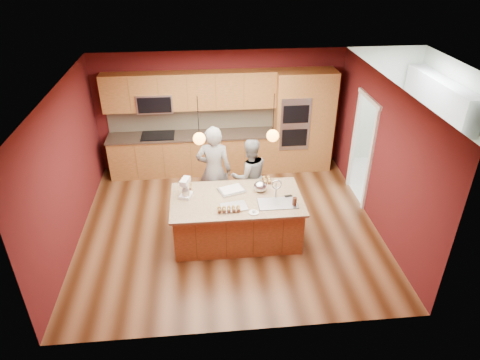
{
  "coord_description": "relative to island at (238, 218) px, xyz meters",
  "views": [
    {
      "loc": [
        -0.43,
        -6.6,
        4.83
      ],
      "look_at": [
        0.2,
        -0.1,
        1.04
      ],
      "focal_mm": 32.0,
      "sensor_mm": 36.0,
      "label": 1
    }
  ],
  "objects": [
    {
      "name": "plate",
      "position": [
        0.23,
        -0.47,
        0.42
      ],
      "size": [
        0.17,
        0.17,
        0.01
      ],
      "primitive_type": "cylinder",
      "color": "white",
      "rests_on": "island"
    },
    {
      "name": "sheet_cake",
      "position": [
        -0.08,
        0.25,
        0.43
      ],
      "size": [
        0.53,
        0.46,
        0.05
      ],
      "rotation": [
        0.0,
        0.0,
        0.34
      ],
      "color": "silver",
      "rests_on": "island"
    },
    {
      "name": "phone",
      "position": [
        0.89,
        -0.02,
        0.41
      ],
      "size": [
        0.15,
        0.1,
        0.01
      ],
      "primitive_type": "cube",
      "rotation": [
        0.0,
        0.0,
        0.19
      ],
      "color": "black",
      "rests_on": "island"
    },
    {
      "name": "island",
      "position": [
        0.0,
        0.0,
        0.0
      ],
      "size": [
        2.28,
        1.28,
        1.22
      ],
      "color": "brown",
      "rests_on": "floor"
    },
    {
      "name": "oven_column",
      "position": [
        1.72,
        2.58,
        0.72
      ],
      "size": [
        1.3,
        0.62,
        2.3
      ],
      "color": "brown",
      "rests_on": "floor"
    },
    {
      "name": "stand_mixer",
      "position": [
        -0.89,
        0.16,
        0.56
      ],
      "size": [
        0.25,
        0.29,
        0.35
      ],
      "rotation": [
        0.0,
        0.0,
        -0.35
      ],
      "color": "white",
      "rests_on": "island"
    },
    {
      "name": "cupcakes_rack",
      "position": [
        -0.18,
        -0.38,
        0.46
      ],
      "size": [
        0.4,
        0.16,
        0.07
      ],
      "primitive_type": null,
      "color": "#B38A3D",
      "rests_on": "island"
    },
    {
      "name": "pendant_left",
      "position": [
        -0.61,
        0.0,
        1.57
      ],
      "size": [
        0.2,
        0.2,
        0.8
      ],
      "color": "black",
      "rests_on": "ceiling"
    },
    {
      "name": "wall_back",
      "position": [
        -0.13,
        2.89,
        0.92
      ],
      "size": [
        5.5,
        0.0,
        5.5
      ],
      "primitive_type": "plane",
      "rotation": [
        1.57,
        0.0,
        0.0
      ],
      "color": "#501415",
      "rests_on": "ground"
    },
    {
      "name": "laundry_room",
      "position": [
        4.22,
        1.59,
        1.52
      ],
      "size": [
        2.6,
        2.7,
        2.7
      ],
      "color": "silver",
      "rests_on": "ground"
    },
    {
      "name": "pendant_right",
      "position": [
        0.57,
        0.0,
        1.57
      ],
      "size": [
        0.2,
        0.2,
        0.8
      ],
      "color": "black",
      "rests_on": "ceiling"
    },
    {
      "name": "mixing_bowl",
      "position": [
        0.42,
        0.21,
        0.5
      ],
      "size": [
        0.24,
        0.24,
        0.2
      ],
      "primitive_type": "ellipsoid",
      "color": "silver",
      "rests_on": "island"
    },
    {
      "name": "floor",
      "position": [
        -0.13,
        0.39,
        -0.43
      ],
      "size": [
        5.5,
        5.5,
        0.0
      ],
      "primitive_type": "plane",
      "color": "#3E200E",
      "rests_on": "ground"
    },
    {
      "name": "doorway_trim",
      "position": [
        2.6,
        1.19,
        0.62
      ],
      "size": [
        0.08,
        1.11,
        2.2
      ],
      "primitive_type": null,
      "color": "white",
      "rests_on": "wall_right"
    },
    {
      "name": "wall_front",
      "position": [
        -0.13,
        -2.11,
        0.92
      ],
      "size": [
        5.5,
        0.0,
        5.5
      ],
      "primitive_type": "plane",
      "rotation": [
        -1.57,
        0.0,
        0.0
      ],
      "color": "#501415",
      "rests_on": "ground"
    },
    {
      "name": "tumbler",
      "position": [
        0.94,
        -0.3,
        0.48
      ],
      "size": [
        0.07,
        0.07,
        0.15
      ],
      "primitive_type": "cylinder",
      "color": "#391C11",
      "rests_on": "island"
    },
    {
      "name": "dryer",
      "position": [
        4.1,
        1.93,
        0.02
      ],
      "size": [
        0.56,
        0.58,
        0.89
      ],
      "primitive_type": "cube",
      "rotation": [
        0.0,
        0.0,
        0.01
      ],
      "color": "white",
      "rests_on": "floor"
    },
    {
      "name": "wall_left",
      "position": [
        -2.88,
        0.39,
        0.92
      ],
      "size": [
        0.0,
        5.0,
        5.0
      ],
      "primitive_type": "plane",
      "rotation": [
        1.57,
        0.0,
        1.57
      ],
      "color": "#501415",
      "rests_on": "ground"
    },
    {
      "name": "cooling_rack",
      "position": [
        -0.08,
        -0.27,
        0.42
      ],
      "size": [
        0.47,
        0.37,
        0.02
      ],
      "primitive_type": "cube",
      "rotation": [
        0.0,
        0.0,
        0.16
      ],
      "color": "#B6B8BE",
      "rests_on": "island"
    },
    {
      "name": "cupcakes_right",
      "position": [
        0.59,
        0.53,
        0.44
      ],
      "size": [
        0.16,
        0.24,
        0.07
      ],
      "primitive_type": null,
      "color": "#B38A3D",
      "rests_on": "island"
    },
    {
      "name": "wall_right",
      "position": [
        2.62,
        0.39,
        0.92
      ],
      "size": [
        0.0,
        5.0,
        5.0
      ],
      "primitive_type": "plane",
      "rotation": [
        1.57,
        0.0,
        -1.57
      ],
      "color": "#501415",
      "rests_on": "ground"
    },
    {
      "name": "person_left",
      "position": [
        -0.37,
        0.89,
        0.48
      ],
      "size": [
        0.71,
        0.51,
        1.82
      ],
      "primitive_type": "imported",
      "rotation": [
        0.0,
        0.0,
        3.03
      ],
      "color": "black",
      "rests_on": "floor"
    },
    {
      "name": "washer",
      "position": [
        4.1,
        1.29,
        0.08
      ],
      "size": [
        0.76,
        0.78,
        1.02
      ],
      "primitive_type": "cube",
      "rotation": [
        0.0,
        0.0,
        0.23
      ],
      "color": "white",
      "rests_on": "floor"
    },
    {
      "name": "cabinet_run",
      "position": [
        -0.81,
        2.63,
        0.55
      ],
      "size": [
        3.74,
        0.64,
        2.3
      ],
      "color": "brown",
      "rests_on": "floor"
    },
    {
      "name": "person_right",
      "position": [
        0.32,
        0.89,
        0.33
      ],
      "size": [
        0.84,
        0.71,
        1.53
      ],
      "primitive_type": "imported",
      "rotation": [
        0.0,
        0.0,
        3.34
      ],
      "color": "slate",
      "rests_on": "floor"
    },
    {
      "name": "cupcakes_left",
      "position": [
        -0.86,
        0.45,
        0.44
      ],
      "size": [
        0.15,
        0.22,
        0.07
      ],
      "primitive_type": null,
      "color": "#B38A3D",
      "rests_on": "island"
    },
    {
      "name": "ceiling",
      "position": [
        -0.13,
        0.39,
        2.27
      ],
      "size": [
        5.5,
        5.5,
        0.0
      ],
      "primitive_type": "plane",
      "rotation": [
        3.14,
        0.0,
        0.0
      ],
      "color": "silver",
      "rests_on": "ground"
    }
  ]
}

